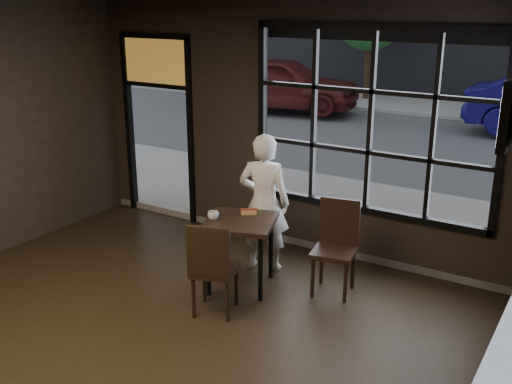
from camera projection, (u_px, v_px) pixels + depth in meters
The scene contains 12 objects.
floor at pixel (92, 369), 5.45m from camera, with size 6.00×7.00×0.02m, color black.
wall_right at pixel (438, 291), 3.45m from camera, with size 0.04×7.00×3.20m, color black.
window_frame at pixel (370, 122), 7.12m from camera, with size 3.06×0.12×2.28m, color black.
stained_transom at pixel (156, 61), 8.60m from camera, with size 1.20×0.06×0.70m, color orange.
cafe_table at pixel (241, 253), 6.88m from camera, with size 0.77×0.77×0.83m, color black.
chair_near at pixel (215, 267), 6.29m from camera, with size 0.45×0.45×1.05m, color black.
chair_window at pixel (334, 249), 6.70m from camera, with size 0.46×0.46×1.07m, color black.
man at pixel (264, 203), 7.23m from camera, with size 0.62×0.41×1.71m, color white.
hotdog at pixel (249, 212), 6.92m from camera, with size 0.20×0.08×0.06m, color tan, non-canonical shape.
cup at pixel (213, 216), 6.75m from camera, with size 0.12×0.12×0.10m, color silver.
maroon_car at pixel (282, 83), 17.31m from camera, with size 1.80×4.48×1.53m, color #581A1A.
tree_left at pixel (370, 14), 18.62m from camera, with size 2.27×2.27×3.87m.
Camera 1 is at (3.74, -3.19, 3.22)m, focal length 42.00 mm.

